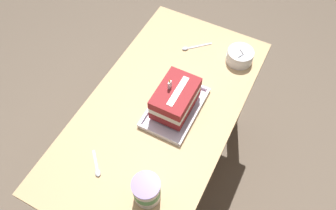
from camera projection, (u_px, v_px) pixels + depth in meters
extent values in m
plane|color=#6B5B4C|center=(163.00, 172.00, 2.09)|extent=(8.00, 8.00, 0.00)
cube|color=tan|center=(161.00, 111.00, 1.47)|extent=(1.21, 0.65, 0.04)
cube|color=tan|center=(242.00, 94.00, 1.99)|extent=(0.06, 0.06, 0.73)
cube|color=tan|center=(165.00, 64.00, 2.12)|extent=(0.06, 0.06, 0.73)
cube|color=silver|center=(175.00, 108.00, 1.45)|extent=(0.32, 0.21, 0.01)
cube|color=silver|center=(195.00, 115.00, 1.41)|extent=(0.32, 0.01, 0.02)
cube|color=silver|center=(156.00, 99.00, 1.46)|extent=(0.32, 0.01, 0.02)
cube|color=silver|center=(159.00, 134.00, 1.36)|extent=(0.01, 0.18, 0.02)
cube|color=silver|center=(190.00, 82.00, 1.51)|extent=(0.01, 0.18, 0.02)
cube|color=maroon|center=(175.00, 103.00, 1.41)|extent=(0.22, 0.15, 0.04)
cube|color=white|center=(175.00, 98.00, 1.38)|extent=(0.21, 0.15, 0.03)
cube|color=maroon|center=(176.00, 93.00, 1.35)|extent=(0.22, 0.15, 0.04)
cube|color=white|center=(178.00, 91.00, 1.33)|extent=(0.16, 0.03, 0.00)
cube|color=white|center=(170.00, 85.00, 1.32)|extent=(0.02, 0.01, 0.04)
ellipsoid|color=yellow|center=(170.00, 81.00, 1.30)|extent=(0.01, 0.01, 0.01)
cylinder|color=white|center=(239.00, 59.00, 1.60)|extent=(0.13, 0.13, 0.03)
cylinder|color=white|center=(240.00, 56.00, 1.58)|extent=(0.13, 0.13, 0.03)
cylinder|color=white|center=(241.00, 53.00, 1.56)|extent=(0.13, 0.13, 0.03)
cylinder|color=silver|center=(242.00, 53.00, 1.53)|extent=(0.03, 0.04, 0.06)
cylinder|color=white|center=(147.00, 191.00, 1.18)|extent=(0.10, 0.10, 0.12)
cylinder|color=#4C935B|center=(147.00, 190.00, 1.18)|extent=(0.10, 0.10, 0.04)
cylinder|color=#654F98|center=(146.00, 185.00, 1.13)|extent=(0.11, 0.11, 0.01)
ellipsoid|color=silver|center=(98.00, 173.00, 1.28)|extent=(0.04, 0.04, 0.01)
cube|color=silver|center=(95.00, 160.00, 1.31)|extent=(0.07, 0.07, 0.00)
ellipsoid|color=silver|center=(185.00, 48.00, 1.64)|extent=(0.04, 0.04, 0.01)
cube|color=silver|center=(200.00, 46.00, 1.66)|extent=(0.09, 0.10, 0.00)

